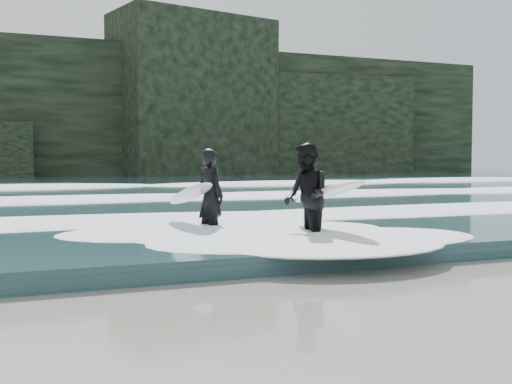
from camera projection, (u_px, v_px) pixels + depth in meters
sea at (109, 186)px, 33.53m from camera, size 90.00×52.00×0.30m
headland at (69, 114)px, 48.92m from camera, size 70.00×9.00×10.00m
foam_near at (256, 210)px, 15.10m from camera, size 60.00×3.20×0.20m
foam_mid at (176, 194)px, 21.54m from camera, size 60.00×4.00×0.24m
foam_far at (123, 183)px, 29.83m from camera, size 60.00×4.80×0.30m
surfer_left at (207, 195)px, 12.35m from camera, size 1.01×2.03×1.80m
surfer_right at (309, 197)px, 11.18m from camera, size 1.15×2.29×1.89m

